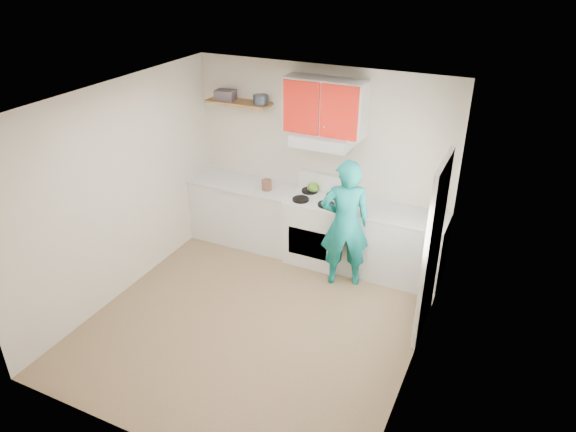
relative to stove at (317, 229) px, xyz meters
The scene contains 21 objects.
floor 1.64m from the stove, 93.63° to the right, with size 3.80×3.80×0.00m, color brown.
ceiling 2.66m from the stove, 93.63° to the right, with size 3.60×3.80×0.04m, color white.
back_wall 0.91m from the stove, 107.10° to the left, with size 3.60×0.04×2.60m, color beige.
front_wall 3.58m from the stove, 91.65° to the right, with size 3.60×0.04×2.60m, color beige.
left_wall 2.61m from the stove, 140.34° to the right, with size 0.04×3.80×2.60m, color beige.
right_wall 2.46m from the stove, 42.81° to the right, with size 0.04×3.80×2.60m, color beige.
door 1.97m from the stove, 27.58° to the right, with size 0.05×0.85×2.05m, color white.
door_glass 2.11m from the stove, 27.97° to the right, with size 0.01×0.55×0.95m, color white.
counter_left 1.14m from the stove, behind, with size 1.52×0.60×0.90m, color silver.
counter_right 1.04m from the stove, ahead, with size 1.32×0.60×0.90m, color silver.
stove is the anchor object (origin of this frame).
range_hood 1.24m from the stove, 90.00° to the left, with size 0.76×0.44×0.15m, color silver.
upper_cabinets 1.67m from the stove, 90.00° to the left, with size 1.02×0.33×0.70m, color red.
shelf 2.01m from the stove, behind, with size 0.90×0.30×0.04m, color brown.
books 2.19m from the stove, behind, with size 0.26×0.19×0.14m, color #433B41.
tin 1.89m from the stove, 168.89° to the left, with size 0.20×0.20×0.12m, color #333D4C.
kettle 0.57m from the stove, 129.84° to the left, with size 0.16×0.16×0.14m, color #538525.
crock 0.90m from the stove, behind, with size 0.14×0.14×0.16m, color #553325.
cutting_board 0.94m from the stove, ahead, with size 0.29×0.21×0.02m, color olive.
silicone_mat 1.38m from the stove, ahead, with size 0.26×0.22×0.01m, color red.
person 0.76m from the stove, 36.11° to the right, with size 0.62×0.41×1.69m, color #0C6D67.
Camera 1 is at (2.46, -4.32, 3.94)m, focal length 33.09 mm.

